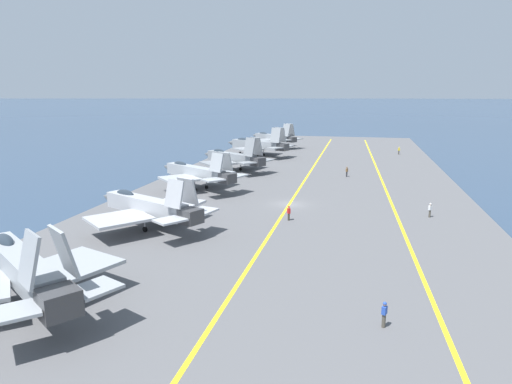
% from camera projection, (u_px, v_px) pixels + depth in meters
% --- Properties ---
extents(ground_plane, '(2000.00, 2000.00, 0.00)m').
position_uv_depth(ground_plane, '(289.00, 207.00, 60.44)').
color(ground_plane, '#2D425B').
extents(carrier_deck, '(190.28, 48.56, 0.40)m').
position_uv_depth(carrier_deck, '(289.00, 206.00, 60.40)').
color(carrier_deck, '#565659').
rests_on(carrier_deck, ground).
extents(deck_stripe_foul_line, '(171.16, 6.52, 0.01)m').
position_uv_depth(deck_stripe_foul_line, '(394.00, 210.00, 57.46)').
color(deck_stripe_foul_line, yellow).
rests_on(deck_stripe_foul_line, carrier_deck).
extents(deck_stripe_centerline, '(171.25, 0.36, 0.01)m').
position_uv_depth(deck_stripe_centerline, '(289.00, 204.00, 60.35)').
color(deck_stripe_centerline, yellow).
rests_on(deck_stripe_centerline, carrier_deck).
extents(parked_jet_second, '(13.63, 15.95, 6.75)m').
position_uv_depth(parked_jet_second, '(23.00, 268.00, 31.30)').
color(parked_jet_second, '#93999E').
rests_on(parked_jet_second, carrier_deck).
extents(parked_jet_third, '(14.05, 15.75, 6.11)m').
position_uv_depth(parked_jet_third, '(148.00, 206.00, 49.31)').
color(parked_jet_third, '#A8AAAF').
rests_on(parked_jet_third, carrier_deck).
extents(parked_jet_fourth, '(12.82, 15.91, 6.15)m').
position_uv_depth(parked_jet_fourth, '(197.00, 172.00, 68.92)').
color(parked_jet_fourth, '#9EA3A8').
rests_on(parked_jet_fourth, carrier_deck).
extents(parked_jet_fifth, '(13.38, 15.56, 6.64)m').
position_uv_depth(parked_jet_fifth, '(233.00, 158.00, 85.09)').
color(parked_jet_fifth, gray).
rests_on(parked_jet_fifth, carrier_deck).
extents(parked_jet_sixth, '(13.03, 16.91, 6.83)m').
position_uv_depth(parked_jet_sixth, '(257.00, 145.00, 104.64)').
color(parked_jet_sixth, gray).
rests_on(parked_jet_sixth, carrier_deck).
extents(parked_jet_seventh, '(13.27, 15.59, 6.50)m').
position_uv_depth(parked_jet_seventh, '(274.00, 138.00, 121.83)').
color(parked_jet_seventh, gray).
rests_on(parked_jet_seventh, carrier_deck).
extents(crew_brown_vest, '(0.46, 0.44, 1.78)m').
position_uv_depth(crew_brown_vest, '(347.00, 171.00, 79.53)').
color(crew_brown_vest, '#232328').
rests_on(crew_brown_vest, carrier_deck).
extents(crew_white_vest, '(0.45, 0.45, 1.75)m').
position_uv_depth(crew_white_vest, '(430.00, 209.00, 53.85)').
color(crew_white_vest, '#4C473D').
rests_on(crew_white_vest, carrier_deck).
extents(crew_red_vest, '(0.46, 0.44, 1.75)m').
position_uv_depth(crew_red_vest, '(289.00, 212.00, 52.55)').
color(crew_red_vest, '#383328').
rests_on(crew_red_vest, carrier_deck).
extents(crew_yellow_vest, '(0.36, 0.44, 1.76)m').
position_uv_depth(crew_yellow_vest, '(399.00, 150.00, 107.88)').
color(crew_yellow_vest, '#383328').
rests_on(crew_yellow_vest, carrier_deck).
extents(crew_blue_vest, '(0.45, 0.39, 1.74)m').
position_uv_depth(crew_blue_vest, '(384.00, 313.00, 28.64)').
color(crew_blue_vest, '#4C473D').
rests_on(crew_blue_vest, carrier_deck).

